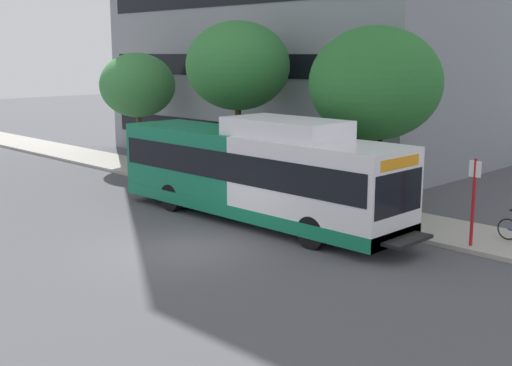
{
  "coord_description": "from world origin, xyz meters",
  "views": [
    {
      "loc": [
        -11.77,
        -14.69,
        5.72
      ],
      "look_at": [
        2.91,
        0.07,
        1.6
      ],
      "focal_mm": 46.05,
      "sensor_mm": 36.0,
      "label": 1
    }
  ],
  "objects_px": {
    "bus_stop_sign_pole": "(474,196)",
    "street_tree_mid_block": "(238,66)",
    "transit_bus": "(256,173)",
    "street_tree_near_stop": "(375,83)",
    "street_tree_far_block": "(138,85)"
  },
  "relations": [
    {
      "from": "street_tree_mid_block",
      "to": "street_tree_far_block",
      "type": "xyz_separation_m",
      "value": [
        0.12,
        7.7,
        -1.09
      ]
    },
    {
      "from": "street_tree_mid_block",
      "to": "street_tree_far_block",
      "type": "height_order",
      "value": "street_tree_mid_block"
    },
    {
      "from": "bus_stop_sign_pole",
      "to": "street_tree_mid_block",
      "type": "distance_m",
      "value": 12.79
    },
    {
      "from": "bus_stop_sign_pole",
      "to": "street_tree_mid_block",
      "type": "height_order",
      "value": "street_tree_mid_block"
    },
    {
      "from": "street_tree_near_stop",
      "to": "street_tree_far_block",
      "type": "distance_m",
      "value": 14.84
    },
    {
      "from": "street_tree_near_stop",
      "to": "street_tree_mid_block",
      "type": "relative_size",
      "value": 0.94
    },
    {
      "from": "street_tree_near_stop",
      "to": "street_tree_far_block",
      "type": "height_order",
      "value": "street_tree_near_stop"
    },
    {
      "from": "transit_bus",
      "to": "street_tree_near_stop",
      "type": "relative_size",
      "value": 1.87
    },
    {
      "from": "transit_bus",
      "to": "street_tree_far_block",
      "type": "xyz_separation_m",
      "value": [
        4.2,
        12.91,
        2.39
      ]
    },
    {
      "from": "transit_bus",
      "to": "street_tree_far_block",
      "type": "bearing_deg",
      "value": 71.99
    },
    {
      "from": "transit_bus",
      "to": "bus_stop_sign_pole",
      "type": "bearing_deg",
      "value": -73.24
    },
    {
      "from": "bus_stop_sign_pole",
      "to": "street_tree_mid_block",
      "type": "relative_size",
      "value": 0.37
    },
    {
      "from": "transit_bus",
      "to": "street_tree_far_block",
      "type": "height_order",
      "value": "street_tree_far_block"
    },
    {
      "from": "transit_bus",
      "to": "street_tree_far_block",
      "type": "distance_m",
      "value": 13.79
    },
    {
      "from": "bus_stop_sign_pole",
      "to": "street_tree_far_block",
      "type": "height_order",
      "value": "street_tree_far_block"
    }
  ]
}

